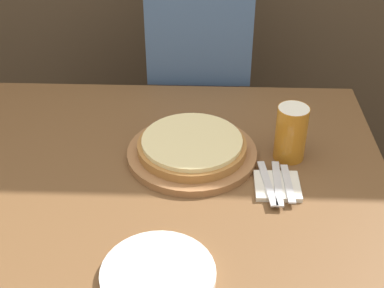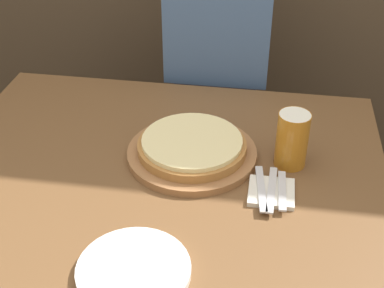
{
  "view_description": "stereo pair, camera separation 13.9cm",
  "coord_description": "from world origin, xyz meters",
  "views": [
    {
      "loc": [
        0.12,
        -1.04,
        1.58
      ],
      "look_at": [
        0.08,
        0.11,
        0.8
      ],
      "focal_mm": 50.0,
      "sensor_mm": 36.0,
      "label": 1
    },
    {
      "loc": [
        0.26,
        -1.03,
        1.58
      ],
      "look_at": [
        0.08,
        0.11,
        0.8
      ],
      "focal_mm": 50.0,
      "sensor_mm": 36.0,
      "label": 2
    }
  ],
  "objects": [
    {
      "name": "dinner_knife",
      "position": [
        0.29,
        -0.02,
        0.77
      ],
      "size": [
        0.02,
        0.17,
        0.0
      ],
      "color": "silver",
      "rests_on": "napkin_stack"
    },
    {
      "name": "napkin_stack",
      "position": [
        0.29,
        -0.02,
        0.76
      ],
      "size": [
        0.11,
        0.11,
        0.01
      ],
      "color": "silver",
      "rests_on": "dining_table"
    },
    {
      "name": "beer_glass",
      "position": [
        0.33,
        0.12,
        0.84
      ],
      "size": [
        0.08,
        0.08,
        0.15
      ],
      "color": "#B7701E",
      "rests_on": "dining_table"
    },
    {
      "name": "spoon",
      "position": [
        0.31,
        -0.02,
        0.77
      ],
      "size": [
        0.02,
        0.15,
        0.0
      ],
      "color": "silver",
      "rests_on": "napkin_stack"
    },
    {
      "name": "pizza_on_board",
      "position": [
        0.08,
        0.11,
        0.78
      ],
      "size": [
        0.34,
        0.34,
        0.06
      ],
      "color": "#99663D",
      "rests_on": "dining_table"
    },
    {
      "name": "dinner_plate",
      "position": [
        0.02,
        -0.31,
        0.77
      ],
      "size": [
        0.23,
        0.23,
        0.02
      ],
      "color": "white",
      "rests_on": "dining_table"
    },
    {
      "name": "diner_person",
      "position": [
        0.08,
        0.64,
        0.67
      ],
      "size": [
        0.34,
        0.2,
        1.36
      ],
      "color": "#33333D",
      "rests_on": "ground_plane"
    },
    {
      "name": "dining_table",
      "position": [
        0.0,
        0.0,
        0.38
      ],
      "size": [
        1.16,
        1.0,
        0.76
      ],
      "color": "brown",
      "rests_on": "ground_plane"
    },
    {
      "name": "fork",
      "position": [
        0.26,
        -0.02,
        0.77
      ],
      "size": [
        0.04,
        0.17,
        0.0
      ],
      "color": "silver",
      "rests_on": "napkin_stack"
    }
  ]
}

